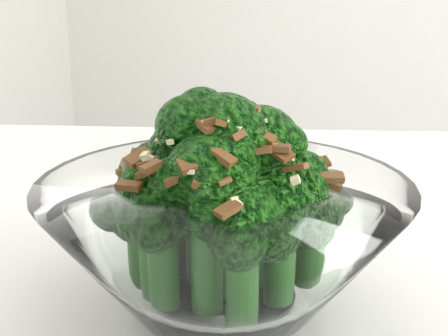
% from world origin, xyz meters
% --- Properties ---
extents(broccoli_dish, '(0.24, 0.24, 0.15)m').
position_xyz_m(broccoli_dish, '(-0.27, -0.20, 0.81)').
color(broccoli_dish, white).
rests_on(broccoli_dish, table).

